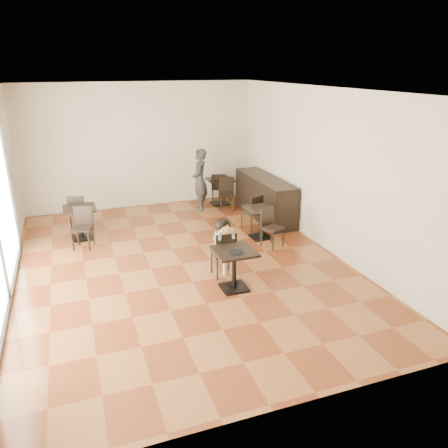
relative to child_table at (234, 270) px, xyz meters
name	(u,v)px	position (x,y,z in m)	size (l,w,h in m)	color
floor	(182,264)	(-0.60, 1.24, -0.36)	(6.00, 8.00, 0.01)	brown
ceiling	(175,89)	(-0.60, 1.24, 2.84)	(6.00, 8.00, 0.01)	silver
wall_back	(141,146)	(-0.60, 5.24, 1.24)	(6.00, 0.01, 3.20)	beige
wall_front	(280,281)	(-0.60, -2.76, 1.24)	(6.00, 0.01, 3.20)	beige
wall_right	(324,170)	(2.40, 1.24, 1.24)	(0.01, 8.00, 3.20)	beige
child_table	(234,270)	(0.00, 0.00, 0.00)	(0.67, 0.67, 0.71)	black
child_chair	(223,253)	(0.00, 0.55, 0.07)	(0.38, 0.38, 0.85)	black
child	(223,248)	(0.00, 0.55, 0.18)	(0.38, 0.54, 1.07)	slate
plate	(236,252)	(0.00, -0.10, 0.36)	(0.24, 0.24, 0.01)	black
pizza_slice	(227,230)	(0.00, 0.36, 0.58)	(0.25, 0.19, 0.06)	#D9C573
adult_patron	(200,180)	(0.72, 4.32, 0.44)	(0.58, 0.38, 1.60)	#323236
cafe_table_mid	(260,223)	(1.38, 1.98, -0.01)	(0.65, 0.65, 0.69)	black
cafe_table_left	(81,223)	(-2.30, 3.25, 0.00)	(0.68, 0.68, 0.72)	black
cafe_table_back	(220,192)	(1.37, 4.62, -0.01)	(0.66, 0.66, 0.70)	black
chair_mid_a	(252,212)	(1.40, 2.53, 0.06)	(0.37, 0.37, 0.83)	black
chair_mid_b	(273,228)	(1.40, 1.43, 0.06)	(0.37, 0.37, 0.83)	black
chair_left_a	(80,212)	(-2.30, 3.80, 0.08)	(0.39, 0.39, 0.86)	black
chair_left_b	(82,228)	(-2.30, 2.70, 0.08)	(0.39, 0.39, 0.86)	black
chair_back_a	(218,188)	(1.37, 4.74, 0.06)	(0.38, 0.38, 0.84)	black
chair_back_b	(227,194)	(1.37, 4.07, 0.06)	(0.38, 0.38, 0.84)	black
service_counter	(265,197)	(2.05, 3.24, 0.14)	(0.60, 2.40, 1.00)	black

